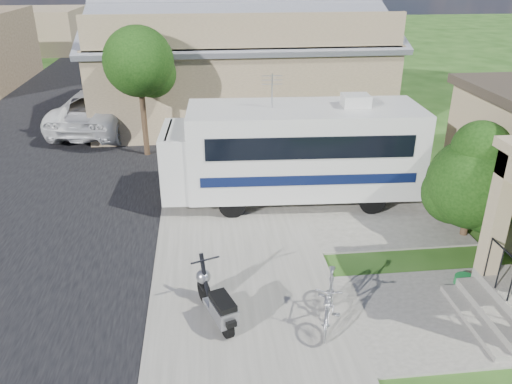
{
  "coord_description": "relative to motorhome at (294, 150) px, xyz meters",
  "views": [
    {
      "loc": [
        -1.73,
        -8.56,
        6.43
      ],
      "look_at": [
        -0.5,
        2.5,
        1.3
      ],
      "focal_mm": 35.0,
      "sensor_mm": 36.0,
      "label": 1
    }
  ],
  "objects": [
    {
      "name": "ground",
      "position": [
        -0.82,
        -4.61,
        -1.59
      ],
      "size": [
        120.0,
        120.0,
        0.0
      ],
      "primitive_type": "plane",
      "color": "#1B3D10"
    },
    {
      "name": "street_slab",
      "position": [
        -8.32,
        5.39,
        -1.58
      ],
      "size": [
        9.0,
        80.0,
        0.02
      ],
      "primitive_type": "cube",
      "color": "black",
      "rests_on": "ground"
    },
    {
      "name": "sidewalk_slab",
      "position": [
        -1.82,
        5.39,
        -1.56
      ],
      "size": [
        4.0,
        80.0,
        0.06
      ],
      "primitive_type": "cube",
      "color": "#67655D",
      "rests_on": "ground"
    },
    {
      "name": "driveway_slab",
      "position": [
        0.68,
        -0.11,
        -1.56
      ],
      "size": [
        7.0,
        6.0,
        0.05
      ],
      "primitive_type": "cube",
      "color": "#67655D",
      "rests_on": "ground"
    },
    {
      "name": "walk_slab",
      "position": [
        2.18,
        -5.61,
        -1.56
      ],
      "size": [
        4.0,
        3.0,
        0.05
      ],
      "primitive_type": "cube",
      "color": "#67655D",
      "rests_on": "ground"
    },
    {
      "name": "warehouse",
      "position": [
        -0.82,
        9.35,
        0.4
      ],
      "size": [
        12.5,
        8.4,
        5.04
      ],
      "color": "#756249",
      "rests_on": "ground"
    },
    {
      "name": "distant_bldg_near",
      "position": [
        -15.82,
        29.39,
        0.01
      ],
      "size": [
        8.0,
        7.0,
        3.2
      ],
      "primitive_type": "cube",
      "color": "#756249",
      "rests_on": "ground"
    },
    {
      "name": "street_tree_a",
      "position": [
        -4.52,
        4.44,
        1.66
      ],
      "size": [
        2.44,
        2.4,
        4.58
      ],
      "color": "#312015",
      "rests_on": "ground"
    },
    {
      "name": "street_tree_b",
      "position": [
        -4.52,
        14.44,
        1.8
      ],
      "size": [
        2.44,
        2.4,
        4.73
      ],
      "color": "#312015",
      "rests_on": "ground"
    },
    {
      "name": "street_tree_c",
      "position": [
        -4.52,
        23.44,
        1.52
      ],
      "size": [
        2.44,
        2.4,
        4.42
      ],
      "color": "#312015",
      "rests_on": "ground"
    },
    {
      "name": "motorhome",
      "position": [
        0.0,
        0.0,
        0.0
      ],
      "size": [
        7.31,
        2.63,
        3.7
      ],
      "rotation": [
        0.0,
        0.0,
        -0.05
      ],
      "color": "#B9BAB5",
      "rests_on": "ground"
    },
    {
      "name": "shrub",
      "position": [
        4.09,
        -2.52,
        -0.02
      ],
      "size": [
        2.5,
        2.39,
        3.07
      ],
      "color": "#312015",
      "rests_on": "ground"
    },
    {
      "name": "scooter",
      "position": [
        -2.44,
        -5.34,
        -1.09
      ],
      "size": [
        0.87,
        1.65,
        1.12
      ],
      "rotation": [
        0.0,
        0.0,
        0.34
      ],
      "color": "black",
      "rests_on": "ground"
    },
    {
      "name": "bicycle",
      "position": [
        -0.3,
        -5.6,
        -1.06
      ],
      "size": [
        1.04,
        1.82,
        1.05
      ],
      "primitive_type": "imported",
      "rotation": [
        0.0,
        0.0,
        -0.33
      ],
      "color": "#929299",
      "rests_on": "ground"
    },
    {
      "name": "pickup_truck",
      "position": [
        -6.63,
        7.96,
        -0.72
      ],
      "size": [
        4.07,
        6.7,
        1.74
      ],
      "primitive_type": "imported",
      "rotation": [
        0.0,
        0.0,
        2.94
      ],
      "color": "silver",
      "rests_on": "ground"
    },
    {
      "name": "van",
      "position": [
        -7.17,
        15.71,
        -0.75
      ],
      "size": [
        2.75,
        5.95,
        1.68
      ],
      "primitive_type": "imported",
      "rotation": [
        0.0,
        0.0,
        0.07
      ],
      "color": "silver",
      "rests_on": "ground"
    },
    {
      "name": "garden_hose",
      "position": [
        2.97,
        -4.7,
        -1.49
      ],
      "size": [
        0.44,
        0.44,
        0.2
      ],
      "primitive_type": "cylinder",
      "color": "#166E30",
      "rests_on": "ground"
    }
  ]
}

